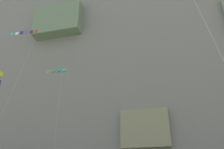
% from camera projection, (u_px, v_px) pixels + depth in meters
% --- Properties ---
extents(cliff_face, '(180.00, 25.23, 69.69)m').
position_uv_depth(cliff_face, '(145.00, 65.00, 65.62)').
color(cliff_face, slate).
rests_on(cliff_face, ground).
extents(kite_banner_upper_left, '(4.92, 2.85, 25.97)m').
position_uv_depth(kite_banner_upper_left, '(23.00, 37.00, 37.42)').
color(kite_banner_upper_left, black).
rests_on(kite_banner_upper_left, ground).
extents(kite_windsock_upper_mid, '(4.26, 2.46, 21.78)m').
position_uv_depth(kite_windsock_upper_mid, '(59.00, 71.00, 40.09)').
color(kite_windsock_upper_mid, '#38B2D1').
rests_on(kite_windsock_upper_mid, ground).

